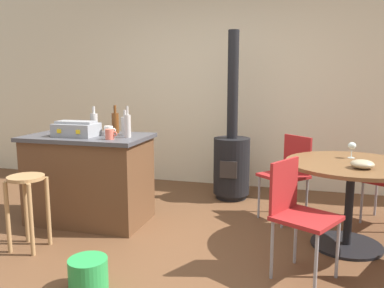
# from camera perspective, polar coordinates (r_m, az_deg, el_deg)

# --- Properties ---
(ground_plane) EXTENTS (8.80, 8.80, 0.00)m
(ground_plane) POSITION_cam_1_polar(r_m,az_deg,el_deg) (3.37, -3.94, -15.98)
(ground_plane) COLOR brown
(back_wall) EXTENTS (8.00, 0.10, 2.70)m
(back_wall) POSITION_cam_1_polar(r_m,az_deg,el_deg) (5.36, 4.48, 8.37)
(back_wall) COLOR beige
(back_wall) RESTS_ON ground_plane
(kitchen_island) EXTENTS (1.22, 0.73, 0.89)m
(kitchen_island) POSITION_cam_1_polar(r_m,az_deg,el_deg) (4.13, -14.79, -4.86)
(kitchen_island) COLOR brown
(kitchen_island) RESTS_ON ground_plane
(wooden_stool) EXTENTS (0.30, 0.30, 0.64)m
(wooden_stool) POSITION_cam_1_polar(r_m,az_deg,el_deg) (3.61, -22.98, -7.21)
(wooden_stool) COLOR #A37A4C
(wooden_stool) RESTS_ON ground_plane
(dining_table) EXTENTS (1.10, 1.10, 0.75)m
(dining_table) POSITION_cam_1_polar(r_m,az_deg,el_deg) (3.60, 22.20, -5.22)
(dining_table) COLOR black
(dining_table) RESTS_ON ground_plane
(folding_chair_near) EXTENTS (0.54, 0.54, 0.86)m
(folding_chair_near) POSITION_cam_1_polar(r_m,az_deg,el_deg) (2.97, 15.23, -9.23)
(folding_chair_near) COLOR maroon
(folding_chair_near) RESTS_ON ground_plane
(folding_chair_right) EXTENTS (0.57, 0.57, 0.87)m
(folding_chair_right) POSITION_cam_1_polar(r_m,az_deg,el_deg) (4.15, 13.94, -3.78)
(folding_chair_right) COLOR maroon
(folding_chair_right) RESTS_ON ground_plane
(wood_stove) EXTENTS (0.44, 0.45, 2.01)m
(wood_stove) POSITION_cam_1_polar(r_m,az_deg,el_deg) (4.76, 5.83, -1.92)
(wood_stove) COLOR black
(wood_stove) RESTS_ON ground_plane
(toolbox) EXTENTS (0.41, 0.28, 0.15)m
(toolbox) POSITION_cam_1_polar(r_m,az_deg,el_deg) (4.00, -16.57, 2.11)
(toolbox) COLOR gray
(toolbox) RESTS_ON kitchen_island
(bottle_0) EXTENTS (0.08, 0.08, 0.25)m
(bottle_0) POSITION_cam_1_polar(r_m,az_deg,el_deg) (3.96, -9.77, 2.69)
(bottle_0) COLOR #B7B2AD
(bottle_0) RESTS_ON kitchen_island
(bottle_1) EXTENTS (0.07, 0.07, 0.29)m
(bottle_1) POSITION_cam_1_polar(r_m,az_deg,el_deg) (4.13, -11.16, 3.12)
(bottle_1) COLOR #603314
(bottle_1) RESTS_ON kitchen_island
(bottle_2) EXTENTS (0.08, 0.08, 0.27)m
(bottle_2) POSITION_cam_1_polar(r_m,az_deg,el_deg) (4.27, -14.14, 3.12)
(bottle_2) COLOR #B7B2AD
(bottle_2) RESTS_ON kitchen_island
(bottle_3) EXTENTS (0.06, 0.06, 0.30)m
(bottle_3) POSITION_cam_1_polar(r_m,az_deg,el_deg) (3.80, -9.41, 2.72)
(bottle_3) COLOR #B7B2AD
(bottle_3) RESTS_ON kitchen_island
(cup_0) EXTENTS (0.12, 0.08, 0.10)m
(cup_0) POSITION_cam_1_polar(r_m,az_deg,el_deg) (3.71, -11.94, 1.41)
(cup_0) COLOR #DB6651
(cup_0) RESTS_ON kitchen_island
(cup_1) EXTENTS (0.12, 0.09, 0.09)m
(cup_1) POSITION_cam_1_polar(r_m,az_deg,el_deg) (3.98, -12.09, 1.92)
(cup_1) COLOR white
(cup_1) RESTS_ON kitchen_island
(cup_2) EXTENTS (0.12, 0.09, 0.09)m
(cup_2) POSITION_cam_1_polar(r_m,az_deg,el_deg) (4.39, -18.68, 2.26)
(cup_2) COLOR white
(cup_2) RESTS_ON kitchen_island
(wine_glass) EXTENTS (0.07, 0.07, 0.14)m
(wine_glass) POSITION_cam_1_polar(r_m,az_deg,el_deg) (3.75, 22.38, -0.32)
(wine_glass) COLOR silver
(wine_glass) RESTS_ON dining_table
(serving_bowl) EXTENTS (0.18, 0.18, 0.07)m
(serving_bowl) POSITION_cam_1_polar(r_m,az_deg,el_deg) (3.35, 23.67, -2.70)
(serving_bowl) COLOR tan
(serving_bowl) RESTS_ON dining_table
(plastic_bucket) EXTENTS (0.27, 0.27, 0.22)m
(plastic_bucket) POSITION_cam_1_polar(r_m,az_deg,el_deg) (2.94, -14.95, -17.89)
(plastic_bucket) COLOR green
(plastic_bucket) RESTS_ON ground_plane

